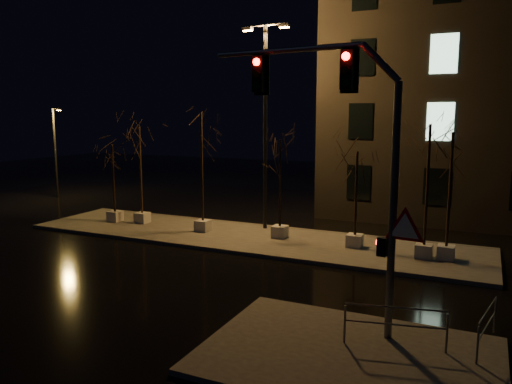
% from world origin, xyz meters
% --- Properties ---
extents(ground, '(90.00, 90.00, 0.00)m').
position_xyz_m(ground, '(0.00, 0.00, 0.00)').
color(ground, black).
rests_on(ground, ground).
extents(median, '(22.00, 5.00, 0.15)m').
position_xyz_m(median, '(0.00, 6.00, 0.07)').
color(median, '#45423E').
rests_on(median, ground).
extents(sidewalk_corner, '(7.00, 5.00, 0.15)m').
position_xyz_m(sidewalk_corner, '(7.50, -3.50, 0.07)').
color(sidewalk_corner, '#45423E').
rests_on(sidewalk_corner, ground).
extents(tree_0, '(1.80, 1.80, 4.26)m').
position_xyz_m(tree_0, '(-7.78, 6.01, 3.38)').
color(tree_0, '#B8B3AB').
rests_on(tree_0, median).
extents(tree_1, '(1.80, 1.80, 5.26)m').
position_xyz_m(tree_1, '(-6.20, 6.31, 4.14)').
color(tree_1, '#B8B3AB').
rests_on(tree_1, median).
extents(tree_2, '(1.80, 1.80, 5.97)m').
position_xyz_m(tree_2, '(-2.28, 6.01, 4.68)').
color(tree_2, '#B8B3AB').
rests_on(tree_2, median).
extents(tree_3, '(1.80, 1.80, 4.70)m').
position_xyz_m(tree_3, '(1.64, 6.43, 3.72)').
color(tree_3, '#B8B3AB').
rests_on(tree_3, median).
extents(tree_4, '(1.80, 1.80, 4.27)m').
position_xyz_m(tree_4, '(5.24, 6.22, 3.39)').
color(tree_4, '#B8B3AB').
rests_on(tree_4, median).
extents(tree_5, '(1.80, 1.80, 5.48)m').
position_xyz_m(tree_5, '(8.17, 5.76, 4.31)').
color(tree_5, '#B8B3AB').
rests_on(tree_5, median).
extents(tree_6, '(1.80, 1.80, 5.18)m').
position_xyz_m(tree_6, '(8.99, 5.89, 4.08)').
color(tree_6, '#B8B3AB').
rests_on(tree_6, median).
extents(traffic_signal_mast, '(6.09, 0.84, 7.48)m').
position_xyz_m(traffic_signal_mast, '(6.99, -2.12, 5.06)').
color(traffic_signal_mast, '#57585E').
rests_on(traffic_signal_mast, sidewalk_corner).
extents(streetlight_main, '(2.49, 0.45, 9.98)m').
position_xyz_m(streetlight_main, '(0.24, 7.90, 5.91)').
color(streetlight_main, black).
rests_on(streetlight_main, median).
extents(streetlight_far, '(1.21, 0.56, 6.32)m').
position_xyz_m(streetlight_far, '(-17.43, 11.27, 3.48)').
color(streetlight_far, black).
rests_on(streetlight_far, ground).
extents(guard_rail_a, '(2.43, 0.55, 1.07)m').
position_xyz_m(guard_rail_a, '(8.44, -2.78, 0.85)').
color(guard_rail_a, '#57585E').
rests_on(guard_rail_a, sidewalk_corner).
extents(guard_rail_b, '(0.43, 2.07, 1.00)m').
position_xyz_m(guard_rail_b, '(10.50, -1.79, 0.79)').
color(guard_rail_b, '#57585E').
rests_on(guard_rail_b, sidewalk_corner).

